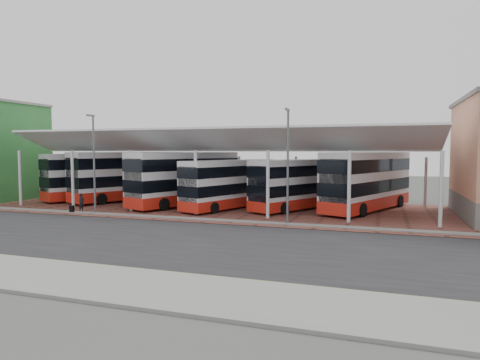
{
  "coord_description": "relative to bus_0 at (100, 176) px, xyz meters",
  "views": [
    {
      "loc": [
        8.26,
        -22.82,
        5.23
      ],
      "look_at": [
        -1.88,
        7.45,
        3.0
      ],
      "focal_mm": 32.0,
      "sensor_mm": 36.0,
      "label": 1
    }
  ],
  "objects": [
    {
      "name": "suitcase",
      "position": [
        4.1,
        -9.38,
        -2.08
      ],
      "size": [
        0.35,
        0.25,
        0.61
      ],
      "primitive_type": "cube",
      "color": "black",
      "rests_on": "forecourt"
    },
    {
      "name": "bus_5",
      "position": [
        27.2,
        0.02,
        0.09
      ],
      "size": [
        7.22,
        12.27,
        5.0
      ],
      "rotation": [
        0.0,
        0.0,
        -0.39
      ],
      "color": "silver",
      "rests_on": "forecourt"
    },
    {
      "name": "bus_4",
      "position": [
        21.45,
        -1.04,
        -0.23
      ],
      "size": [
        7.1,
        10.46,
        4.35
      ],
      "rotation": [
        0.0,
        0.0,
        -0.49
      ],
      "color": "silver",
      "rests_on": "forecourt"
    },
    {
      "name": "yellow_line_far",
      "position": [
        20.17,
        -22.08,
        -2.42
      ],
      "size": [
        120.0,
        0.12,
        0.01
      ],
      "primitive_type": "cube",
      "color": "#CDC800",
      "rests_on": "road"
    },
    {
      "name": "bus_1",
      "position": [
        3.5,
        -0.13,
        0.08
      ],
      "size": [
        7.56,
        12.13,
        4.98
      ],
      "rotation": [
        0.0,
        0.0,
        -0.43
      ],
      "color": "silver",
      "rests_on": "forecourt"
    },
    {
      "name": "lamp_west",
      "position": [
        6.17,
        -9.11,
        1.91
      ],
      "size": [
        0.16,
        0.9,
        8.07
      ],
      "color": "#565A5F",
      "rests_on": "ground"
    },
    {
      "name": "pedestrian",
      "position": [
        4.48,
        -8.63,
        -1.61
      ],
      "size": [
        0.43,
        0.6,
        1.56
      ],
      "primitive_type": "imported",
      "rotation": [
        0.0,
        0.0,
        1.47
      ],
      "color": "black",
      "rests_on": "forecourt"
    },
    {
      "name": "sidewalk",
      "position": [
        20.17,
        -24.38,
        -2.38
      ],
      "size": [
        120.0,
        4.0,
        0.14
      ],
      "primitive_type": "cube",
      "color": "slate",
      "rests_on": "ground"
    },
    {
      "name": "forecourt",
      "position": [
        22.17,
        -2.38,
        -2.42
      ],
      "size": [
        72.0,
        16.0,
        0.06
      ],
      "primitive_type": "cube",
      "color": "brown",
      "rests_on": "ground"
    },
    {
      "name": "north_kerb",
      "position": [
        20.17,
        -9.18,
        -2.38
      ],
      "size": [
        120.0,
        0.8,
        0.14
      ],
      "primitive_type": "cube",
      "color": "slate",
      "rests_on": "ground"
    },
    {
      "name": "lamp_east",
      "position": [
        22.17,
        -9.11,
        1.91
      ],
      "size": [
        0.16,
        0.9,
        8.07
      ],
      "color": "#565A5F",
      "rests_on": "ground"
    },
    {
      "name": "bus_0",
      "position": [
        0.0,
        0.0,
        0.0
      ],
      "size": [
        7.71,
        11.6,
        4.81
      ],
      "rotation": [
        0.0,
        0.0,
        -0.47
      ],
      "color": "silver",
      "rests_on": "forecourt"
    },
    {
      "name": "bus_3",
      "position": [
        15.52,
        -2.55,
        -0.26
      ],
      "size": [
        5.96,
        10.58,
        4.29
      ],
      "rotation": [
        0.0,
        0.0,
        -0.37
      ],
      "color": "silver",
      "rests_on": "forecourt"
    },
    {
      "name": "road",
      "position": [
        20.17,
        -16.38,
        -2.44
      ],
      "size": [
        120.0,
        14.0,
        0.02
      ],
      "primitive_type": "cube",
      "color": "black",
      "rests_on": "ground"
    },
    {
      "name": "bus_2",
      "position": [
        10.81,
        -1.8,
        0.08
      ],
      "size": [
        6.92,
        12.27,
        4.98
      ],
      "rotation": [
        0.0,
        0.0,
        -0.37
      ],
      "color": "silver",
      "rests_on": "forecourt"
    },
    {
      "name": "yellow_line_near",
      "position": [
        20.17,
        -22.38,
        -2.42
      ],
      "size": [
        120.0,
        0.12,
        0.01
      ],
      "primitive_type": "cube",
      "color": "#CDC800",
      "rests_on": "road"
    },
    {
      "name": "canopy",
      "position": [
        14.17,
        -1.44,
        3.35
      ],
      "size": [
        37.0,
        11.63,
        7.07
      ],
      "color": "silver",
      "rests_on": "ground"
    },
    {
      "name": "ground",
      "position": [
        20.17,
        -15.38,
        -2.45
      ],
      "size": [
        140.0,
        140.0,
        0.0
      ],
      "primitive_type": "plane",
      "color": "#40423D"
    }
  ]
}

